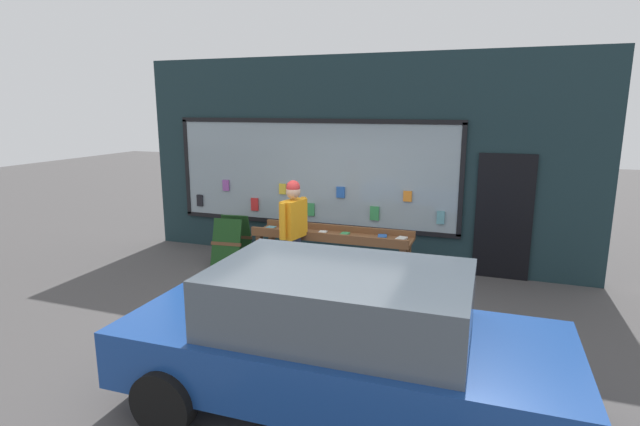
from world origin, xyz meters
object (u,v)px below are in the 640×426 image
at_px(small_dog, 315,278).
at_px(sandwich_board_sign, 232,240).
at_px(person_browsing, 294,225).
at_px(display_table_main, 332,239).
at_px(parked_car, 340,338).

relative_size(small_dog, sandwich_board_sign, 0.69).
bearing_deg(person_browsing, display_table_main, -32.29).
bearing_deg(small_dog, sandwich_board_sign, 51.98).
distance_m(small_dog, sandwich_board_sign, 2.20).
height_order(display_table_main, sandwich_board_sign, sandwich_board_sign).
height_order(display_table_main, parked_car, parked_car).
distance_m(person_browsing, sandwich_board_sign, 1.80).
distance_m(person_browsing, parked_car, 3.36).
height_order(small_dog, sandwich_board_sign, sandwich_board_sign).
bearing_deg(parked_car, person_browsing, 119.24).
distance_m(display_table_main, parked_car, 3.61).
bearing_deg(person_browsing, small_dog, -105.36).
bearing_deg(sandwich_board_sign, display_table_main, -13.16).
height_order(person_browsing, parked_car, person_browsing).
relative_size(display_table_main, parked_car, 0.63).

